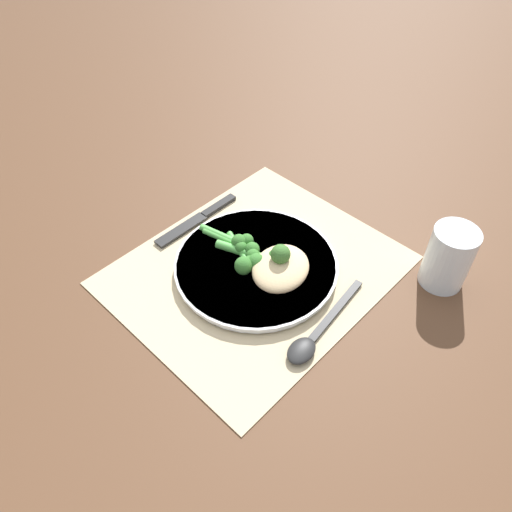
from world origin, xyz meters
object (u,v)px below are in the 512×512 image
Objects in this scene: broccoli_stalk_rear at (248,262)px; broccoli_stalk_front at (237,242)px; broccoli_stalk_right at (270,258)px; chicken_fillet at (281,268)px; knife at (198,219)px; spoon at (311,340)px; plate at (256,265)px; water_glass at (448,257)px; broccoli_stalk_left at (245,249)px.

broccoli_stalk_front is (0.02, 0.05, -0.00)m from broccoli_stalk_rear.
broccoli_stalk_right is 0.04m from broccoli_stalk_rear.
knife is at bearing 88.23° from chicken_fillet.
knife is 0.94× the size of spoon.
knife is (0.01, 0.10, -0.02)m from broccoli_stalk_front.
knife is at bearing 84.71° from plate.
water_glass is (0.17, -0.20, 0.02)m from broccoli_stalk_right.
spoon is (-0.06, -0.30, 0.00)m from knife.
broccoli_stalk_front is at bearing -101.76° from broccoli_stalk_right.
chicken_fillet is at bearing 55.66° from broccoli_stalk_right.
broccoli_stalk_right is 0.65× the size of spoon.
broccoli_stalk_front is 0.95× the size of water_glass.
chicken_fillet is 0.25m from water_glass.
broccoli_stalk_rear is at bearing 168.99° from knife.
broccoli_stalk_rear is 0.30m from water_glass.
broccoli_stalk_front reaches higher than knife.
spoon is (-0.06, -0.13, -0.02)m from broccoli_stalk_right.
chicken_fillet is 0.70× the size of knife.
broccoli_stalk_left is 0.66× the size of knife.
broccoli_stalk_left is 1.18× the size of broccoli_stalk_front.
broccoli_stalk_right is 1.05× the size of broccoli_stalk_left.
broccoli_stalk_rear is at bearing 117.16° from chicken_fillet.
water_glass is (0.18, -0.24, 0.02)m from broccoli_stalk_left.
water_glass reaches higher than plate.
plate is 0.03m from broccoli_stalk_right.
knife is at bearing -17.85° from spoon.
broccoli_stalk_front is at bearing -108.10° from broccoli_stalk_left.
water_glass is at bearing 113.37° from broccoli_stalk_left.
broccoli_stalk_rear is 0.96× the size of water_glass.
broccoli_stalk_right is at bearing 92.51° from broccoli_stalk_left.
broccoli_stalk_left is (0.00, 0.03, 0.02)m from plate.
broccoli_stalk_front is at bearing -93.22° from broccoli_stalk_rear.
knife is at bearing -110.22° from broccoli_stalk_right.
broccoli_stalk_right is 0.06m from broccoli_stalk_front.
broccoli_stalk_left is (-0.01, 0.04, -0.00)m from broccoli_stalk_right.
chicken_fillet reaches higher than spoon.
broccoli_stalk_left is 0.62× the size of spoon.
broccoli_stalk_right is at bearing 86.46° from broccoli_stalk_front.
broccoli_stalk_right is at bearing -48.42° from plate.
knife is (0.01, 0.20, -0.03)m from chicken_fillet.
spoon is at bearing 163.12° from water_glass.
water_glass is (0.17, -0.37, 0.04)m from knife.
broccoli_stalk_rear is 0.05m from broccoli_stalk_front.
broccoli_stalk_left is at bearing 126.32° from water_glass.
broccoli_stalk_front is (-0.00, 0.09, -0.00)m from chicken_fillet.
spoon is 0.24m from water_glass.
broccoli_stalk_right is 1.24× the size of broccoli_stalk_front.
chicken_fillet is at bearing 79.72° from broccoli_stalk_front.
broccoli_stalk_left is 0.30m from water_glass.
broccoli_stalk_right reaches higher than broccoli_stalk_left.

